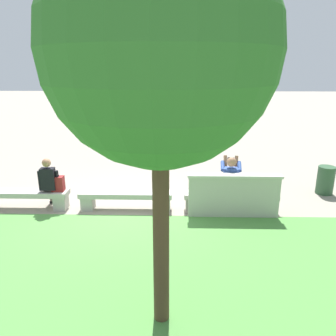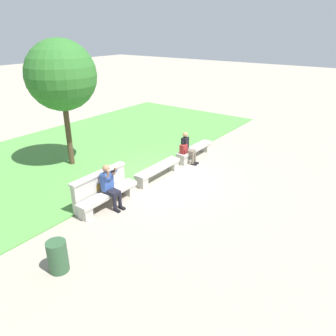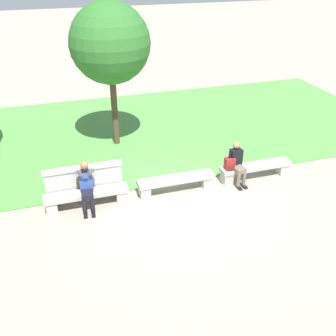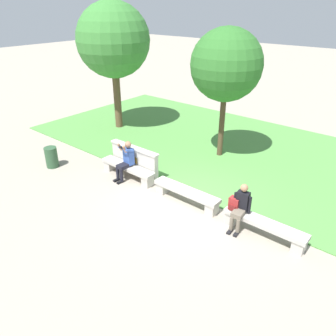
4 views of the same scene
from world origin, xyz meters
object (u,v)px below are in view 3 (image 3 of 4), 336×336
at_px(bench_mid, 256,169).
at_px(backpack, 230,164).
at_px(bench_near, 176,182).
at_px(person_distant, 237,162).
at_px(person_photographer, 86,184).
at_px(tree_behind_wall, 110,44).
at_px(bench_main, 87,196).

xyz_separation_m(bench_mid, backpack, (-0.87, -0.03, 0.32)).
xyz_separation_m(bench_near, person_distant, (1.80, -0.07, 0.37)).
xyz_separation_m(person_photographer, tree_behind_wall, (1.44, 3.61, 2.68)).
bearing_deg(bench_mid, bench_main, 180.00).
distance_m(person_distant, tree_behind_wall, 5.32).
bearing_deg(backpack, bench_near, 178.92).
height_order(bench_mid, person_photographer, person_photographer).
distance_m(bench_near, person_distant, 1.84).
xyz_separation_m(bench_main, tree_behind_wall, (1.46, 3.53, 3.11)).
height_order(backpack, tree_behind_wall, tree_behind_wall).
bearing_deg(person_photographer, tree_behind_wall, 68.25).
bearing_deg(bench_main, tree_behind_wall, 67.51).
bearing_deg(backpack, tree_behind_wall, 126.17).
xyz_separation_m(backpack, tree_behind_wall, (-2.61, 3.56, 2.79)).
xyz_separation_m(bench_mid, person_distant, (-0.67, -0.07, 0.37)).
height_order(bench_near, person_distant, person_distant).
height_order(bench_near, person_photographer, person_photographer).
distance_m(bench_main, backpack, 4.08).
distance_m(bench_main, person_distant, 4.29).
bearing_deg(bench_main, bench_mid, 0.00).
xyz_separation_m(bench_main, bench_near, (2.47, 0.00, 0.00)).
bearing_deg(bench_mid, tree_behind_wall, 134.54).
distance_m(bench_mid, tree_behind_wall, 5.85).
relative_size(bench_main, person_photographer, 1.65).
bearing_deg(person_photographer, bench_mid, 0.90).
height_order(bench_main, tree_behind_wall, tree_behind_wall).
bearing_deg(bench_main, person_photographer, -73.59).
bearing_deg(tree_behind_wall, person_photographer, -111.75).
bearing_deg(backpack, person_photographer, -179.33).
height_order(bench_near, tree_behind_wall, tree_behind_wall).
xyz_separation_m(person_distant, tree_behind_wall, (-2.81, 3.60, 2.74)).
bearing_deg(bench_main, backpack, -0.42).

